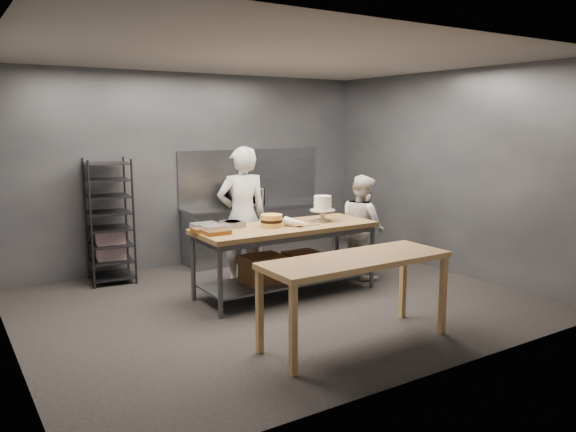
% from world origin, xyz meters
% --- Properties ---
extents(ground, '(6.00, 6.00, 0.00)m').
position_xyz_m(ground, '(0.00, 0.00, 0.00)').
color(ground, black).
rests_on(ground, ground).
extents(back_wall, '(6.00, 0.04, 3.00)m').
position_xyz_m(back_wall, '(0.00, 2.50, 1.50)').
color(back_wall, '#4C4F54').
rests_on(back_wall, ground).
extents(work_table, '(2.40, 0.90, 0.92)m').
position_xyz_m(work_table, '(0.25, 0.26, 0.57)').
color(work_table, brown).
rests_on(work_table, ground).
extents(near_counter, '(2.00, 0.70, 0.90)m').
position_xyz_m(near_counter, '(-0.01, -1.54, 0.81)').
color(near_counter, '#9E6E41').
rests_on(near_counter, ground).
extents(back_counter, '(2.60, 0.60, 0.90)m').
position_xyz_m(back_counter, '(1.00, 2.18, 0.45)').
color(back_counter, slate).
rests_on(back_counter, ground).
extents(splashback_panel, '(2.60, 0.02, 0.90)m').
position_xyz_m(splashback_panel, '(1.00, 2.48, 1.35)').
color(splashback_panel, slate).
rests_on(splashback_panel, back_counter).
extents(speed_rack, '(0.67, 0.72, 1.75)m').
position_xyz_m(speed_rack, '(-1.48, 2.10, 0.86)').
color(speed_rack, black).
rests_on(speed_rack, ground).
extents(chef_behind, '(0.77, 0.58, 1.92)m').
position_xyz_m(chef_behind, '(0.03, 0.98, 0.96)').
color(chef_behind, silver).
rests_on(chef_behind, ground).
extents(chef_right, '(0.67, 0.80, 1.50)m').
position_xyz_m(chef_right, '(1.70, 0.39, 0.75)').
color(chef_right, white).
rests_on(chef_right, ground).
extents(microwave, '(0.54, 0.37, 0.30)m').
position_xyz_m(microwave, '(0.72, 2.18, 1.05)').
color(microwave, black).
rests_on(microwave, back_counter).
extents(frosted_cake_stand, '(0.34, 0.34, 0.35)m').
position_xyz_m(frosted_cake_stand, '(0.87, 0.25, 1.14)').
color(frosted_cake_stand, '#B8AF93').
rests_on(frosted_cake_stand, work_table).
extents(layer_cake, '(0.28, 0.28, 0.16)m').
position_xyz_m(layer_cake, '(0.07, 0.25, 1.00)').
color(layer_cake, '#E9C34A').
rests_on(layer_cake, work_table).
extents(cake_pans, '(0.65, 0.35, 0.07)m').
position_xyz_m(cake_pans, '(-0.45, 0.49, 0.96)').
color(cake_pans, gray).
rests_on(cake_pans, work_table).
extents(piping_bag, '(0.24, 0.40, 0.12)m').
position_xyz_m(piping_bag, '(0.34, 0.06, 0.98)').
color(piping_bag, white).
rests_on(piping_bag, work_table).
extents(offset_spatula, '(0.36, 0.02, 0.02)m').
position_xyz_m(offset_spatula, '(0.45, 0.05, 0.93)').
color(offset_spatula, slate).
rests_on(offset_spatula, work_table).
extents(pastry_clamshells, '(0.37, 0.44, 0.11)m').
position_xyz_m(pastry_clamshells, '(-0.76, 0.30, 0.98)').
color(pastry_clamshells, '#A46C20').
rests_on(pastry_clamshells, work_table).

